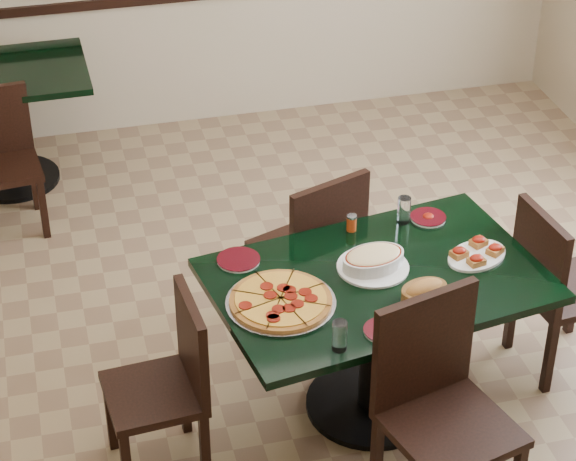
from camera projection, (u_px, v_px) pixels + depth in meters
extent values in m
plane|color=olive|center=(297.00, 371.00, 5.52)|extent=(5.50, 5.50, 0.00)
cube|color=black|center=(377.00, 281.00, 4.90)|extent=(1.56, 1.14, 0.04)
cylinder|color=black|center=(374.00, 347.00, 5.11)|extent=(0.12, 0.12, 0.71)
cylinder|color=black|center=(371.00, 403.00, 5.30)|extent=(0.61, 0.61, 0.03)
cylinder|color=black|center=(6.00, 131.00, 6.86)|extent=(0.11, 0.11, 0.71)
cylinder|color=black|center=(14.00, 178.00, 7.04)|extent=(0.57, 0.57, 0.03)
cube|color=black|center=(305.00, 250.00, 5.60)|extent=(0.56, 0.56, 0.04)
cube|color=black|center=(329.00, 226.00, 5.32)|extent=(0.42, 0.19, 0.47)
cube|color=black|center=(313.00, 259.00, 5.95)|extent=(0.05, 0.05, 0.43)
cube|color=black|center=(356.00, 294.00, 5.69)|extent=(0.05, 0.05, 0.43)
cube|color=black|center=(253.00, 283.00, 5.77)|extent=(0.05, 0.05, 0.43)
cube|color=black|center=(295.00, 320.00, 5.51)|extent=(0.05, 0.05, 0.43)
cube|color=black|center=(450.00, 428.00, 4.48)|extent=(0.58, 0.58, 0.04)
cube|color=black|center=(424.00, 346.00, 4.49)|extent=(0.46, 0.16, 0.50)
cube|color=black|center=(376.00, 460.00, 4.68)|extent=(0.05, 0.05, 0.46)
cube|color=black|center=(456.00, 427.00, 4.85)|extent=(0.05, 0.05, 0.46)
cube|color=black|center=(568.00, 290.00, 5.36)|extent=(0.46, 0.46, 0.04)
cube|color=black|center=(540.00, 256.00, 5.17)|extent=(0.09, 0.42, 0.45)
cube|color=black|center=(549.00, 357.00, 5.29)|extent=(0.04, 0.04, 0.41)
cube|color=black|center=(573.00, 299.00, 5.67)|extent=(0.04, 0.04, 0.41)
cube|color=black|center=(511.00, 314.00, 5.57)|extent=(0.04, 0.04, 0.41)
cube|color=black|center=(154.00, 394.00, 4.76)|extent=(0.43, 0.43, 0.04)
cube|color=black|center=(192.00, 342.00, 4.68)|extent=(0.07, 0.40, 0.43)
cube|color=black|center=(111.00, 414.00, 4.97)|extent=(0.04, 0.04, 0.39)
cube|color=black|center=(185.00, 398.00, 5.06)|extent=(0.04, 0.04, 0.39)
cube|color=black|center=(205.00, 448.00, 4.79)|extent=(0.04, 0.04, 0.39)
cube|color=black|center=(5.00, 169.00, 6.38)|extent=(0.43, 0.43, 0.04)
cube|color=black|center=(43.00, 209.00, 6.41)|extent=(0.04, 0.04, 0.38)
cube|color=black|center=(34.00, 181.00, 6.67)|extent=(0.04, 0.04, 0.38)
cylinder|color=#ADACB3|center=(281.00, 303.00, 4.73)|extent=(0.47, 0.47, 0.01)
cylinder|color=#986121|center=(281.00, 301.00, 4.72)|extent=(0.44, 0.44, 0.02)
cylinder|color=gold|center=(281.00, 299.00, 4.71)|extent=(0.39, 0.39, 0.01)
cylinder|color=silver|center=(373.00, 267.00, 4.94)|extent=(0.32, 0.32, 0.01)
ellipsoid|color=beige|center=(373.00, 255.00, 4.91)|extent=(0.28, 0.21, 0.04)
ellipsoid|color=#A9742E|center=(424.00, 289.00, 4.73)|extent=(0.20, 0.13, 0.08)
cylinder|color=silver|center=(384.00, 331.00, 4.57)|extent=(0.17, 0.17, 0.01)
cylinder|color=#340309|center=(384.00, 330.00, 4.56)|extent=(0.17, 0.17, 0.00)
cylinder|color=silver|center=(428.00, 218.00, 5.28)|extent=(0.17, 0.17, 0.01)
cylinder|color=#340309|center=(428.00, 217.00, 5.28)|extent=(0.17, 0.17, 0.00)
ellipsoid|color=maroon|center=(428.00, 216.00, 5.28)|extent=(0.05, 0.05, 0.02)
cylinder|color=silver|center=(239.00, 260.00, 4.99)|extent=(0.19, 0.19, 0.01)
cylinder|color=#340309|center=(239.00, 259.00, 4.99)|extent=(0.19, 0.19, 0.00)
cube|color=white|center=(401.00, 331.00, 4.57)|extent=(0.18, 0.18, 0.00)
cube|color=#ADACB3|center=(405.00, 330.00, 4.57)|extent=(0.04, 0.15, 0.00)
cylinder|color=white|center=(404.00, 210.00, 5.22)|extent=(0.06, 0.06, 0.13)
cylinder|color=white|center=(340.00, 336.00, 4.44)|extent=(0.06, 0.06, 0.13)
cylinder|color=#BB4D13|center=(351.00, 224.00, 5.18)|extent=(0.05, 0.05, 0.07)
cylinder|color=#ADACB3|center=(352.00, 216.00, 5.16)|extent=(0.05, 0.05, 0.01)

